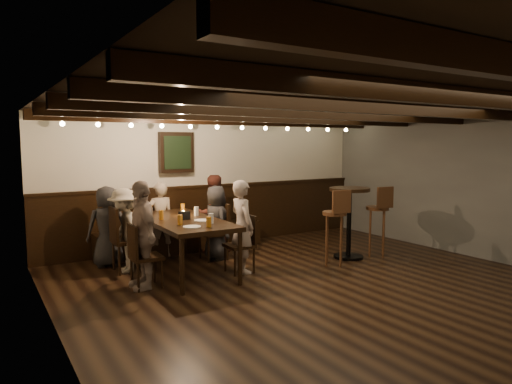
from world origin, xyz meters
TOP-DOWN VIEW (x-y plane):
  - room at (-0.29, 2.21)m, footprint 7.00×7.00m
  - dining_table at (-1.28, 1.98)m, footprint 1.01×2.15m
  - chair_left_near at (-1.99, 2.45)m, footprint 0.46×0.46m
  - chair_left_far at (-2.01, 1.55)m, footprint 0.40×0.40m
  - chair_right_near at (-0.55, 2.41)m, footprint 0.43×0.43m
  - chair_right_far at (-0.58, 1.52)m, footprint 0.40×0.40m
  - person_bench_left at (-2.16, 2.91)m, footprint 0.62×0.42m
  - person_bench_centre at (-1.26, 3.03)m, footprint 0.47×0.31m
  - person_bench_right at (-0.36, 2.86)m, footprint 0.68×0.53m
  - person_left_near at (-2.02, 2.45)m, footprint 0.49×0.82m
  - person_left_far at (-2.05, 1.55)m, footprint 0.37×0.85m
  - person_right_near at (-0.52, 2.41)m, footprint 0.40×0.61m
  - person_right_far at (-0.55, 1.51)m, footprint 0.34×0.51m
  - pint_a at (-1.55, 2.69)m, footprint 0.07×0.07m
  - pint_b at (-1.02, 2.63)m, footprint 0.07×0.07m
  - pint_c at (-1.58, 2.09)m, footprint 0.07×0.07m
  - pint_d at (-0.98, 2.18)m, footprint 0.07×0.07m
  - pint_e at (-1.52, 1.54)m, footprint 0.07×0.07m
  - pint_f at (-1.10, 1.43)m, footprint 0.07×0.07m
  - pint_g at (-1.25, 1.18)m, footprint 0.07×0.07m
  - plate_near at (-1.45, 1.29)m, footprint 0.24×0.24m
  - plate_far at (-1.11, 1.68)m, footprint 0.24×0.24m
  - condiment_caddy at (-1.29, 1.93)m, footprint 0.15×0.10m
  - candle at (-1.16, 2.28)m, footprint 0.05×0.05m
  - high_top_table at (1.38, 1.30)m, footprint 0.67×0.67m
  - bar_stool_left at (0.88, 1.09)m, footprint 0.38×0.40m
  - bar_stool_right at (1.88, 1.14)m, footprint 0.38×0.40m

SIDE VIEW (x-z plane):
  - chair_right_far at x=-0.58m, z-range -0.17..0.69m
  - chair_left_far at x=-2.01m, z-range -0.17..0.69m
  - chair_right_near at x=-0.55m, z-range -0.18..0.75m
  - chair_left_near at x=-1.99m, z-range -0.19..0.79m
  - bar_stool_left at x=0.88m, z-range -0.15..1.04m
  - bar_stool_right at x=1.88m, z-range -0.15..1.04m
  - person_right_near at x=-0.52m, z-range 0.00..1.22m
  - person_left_near at x=-2.02m, z-range 0.00..1.26m
  - person_bench_left at x=-2.16m, z-range 0.00..1.26m
  - person_bench_centre at x=-1.26m, z-range 0.00..1.27m
  - person_bench_right at x=-0.36m, z-range 0.00..1.37m
  - person_right_far at x=-0.55m, z-range 0.00..1.37m
  - person_left_far at x=-2.05m, z-range 0.00..1.43m
  - dining_table at x=-1.28m, z-range 0.33..1.13m
  - high_top_table at x=1.38m, z-range 0.18..1.37m
  - plate_near at x=-1.45m, z-range 0.80..0.81m
  - plate_far at x=-1.11m, z-range 0.80..0.81m
  - candle at x=-1.16m, z-range 0.80..0.85m
  - condiment_caddy at x=-1.29m, z-range 0.80..0.92m
  - pint_a at x=-1.55m, z-range 0.80..0.94m
  - pint_b at x=-1.02m, z-range 0.80..0.94m
  - pint_c at x=-1.58m, z-range 0.80..0.94m
  - pint_d at x=-0.98m, z-range 0.80..0.94m
  - pint_e at x=-1.52m, z-range 0.80..0.94m
  - pint_f at x=-1.10m, z-range 0.80..0.94m
  - pint_g at x=-1.25m, z-range 0.80..0.94m
  - room at x=-0.29m, z-range -2.43..4.57m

